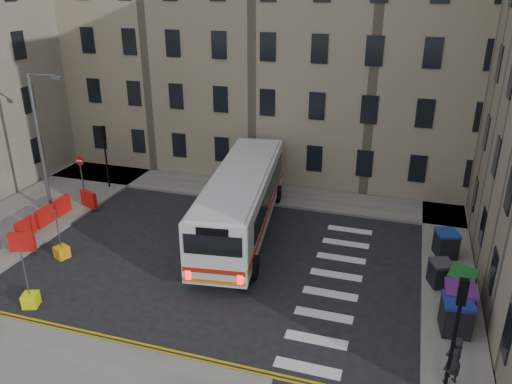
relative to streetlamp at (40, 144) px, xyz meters
The scene contains 19 objects.
ground 13.85m from the streetlamp, ahead, with size 120.00×120.00×0.00m, color black.
pavement_north 10.52m from the streetlamp, 43.32° to the left, with size 36.00×3.20×0.15m, color slate.
pavement_east 22.50m from the streetlamp, ahead, with size 2.40×26.00×0.15m, color slate.
pavement_west 4.49m from the streetlamp, 135.00° to the right, with size 6.00×22.00×0.15m, color slate.
terrace_north 15.38m from the streetlamp, 66.04° to the left, with size 38.30×10.80×17.20m.
traffic_light_east 22.91m from the streetlamp, 19.15° to the right, with size 0.28×0.22×4.10m.
traffic_light_nw 4.84m from the streetlamp, 77.47° to the left, with size 0.28×0.22×4.10m.
streetlamp is the anchor object (origin of this frame).
no_entry_north 3.41m from the streetlamp, 78.69° to the left, with size 0.60×0.08×3.00m.
roadworks_barriers 4.15m from the streetlamp, 52.28° to the right, with size 1.66×6.26×1.00m.
bus 11.72m from the streetlamp, ahead, with size 4.57×12.81×3.41m.
wheelie_bin_a 22.71m from the streetlamp, 11.43° to the right, with size 1.24×1.38×1.40m.
wheelie_bin_b 22.66m from the streetlamp, ahead, with size 1.16×1.33×1.46m.
wheelie_bin_c 22.68m from the streetlamp, ahead, with size 1.35×1.46×1.35m.
wheelie_bin_d 21.87m from the streetlamp, ahead, with size 1.19×1.27×1.14m.
wheelie_bin_e 22.19m from the streetlamp, ahead, with size 1.29×1.39×1.27m.
pedestrian 23.17m from the streetlamp, 18.73° to the right, with size 0.68×0.44×1.86m, color black.
bollard_yellow 6.88m from the streetlamp, 46.86° to the right, with size 0.60×0.60×0.60m, color orange.
bollard_chevron 10.22m from the streetlamp, 56.77° to the right, with size 0.60×0.60×0.60m, color #E6EA0D.
Camera 1 is at (6.41, -19.73, 12.55)m, focal length 35.00 mm.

